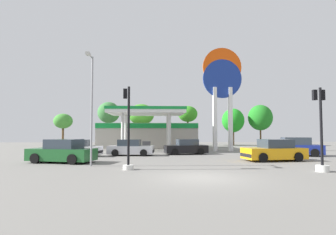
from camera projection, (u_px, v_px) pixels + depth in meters
The scene contains 18 objects.
ground_plane at pixel (200, 178), 12.83m from camera, with size 90.00×90.00×0.00m, color slate.
gas_station at pixel (147, 133), 35.92m from camera, with size 12.78×11.81×4.76m.
station_pole_sign at pixel (222, 85), 31.25m from camera, with size 4.43×0.56×11.72m.
car_0 at pixel (274, 151), 20.37m from camera, with size 4.64×2.45×1.59m.
car_1 at pixel (294, 147), 24.66m from camera, with size 4.93×2.95×1.65m.
car_2 at pixel (62, 152), 19.18m from camera, with size 4.88×3.07×1.63m.
car_3 at pixel (131, 148), 24.91m from camera, with size 4.21×2.17×1.46m.
car_4 at pixel (186, 147), 26.36m from camera, with size 4.21×2.26×1.44m.
car_5 at pixel (77, 149), 24.13m from camera, with size 4.25×2.28×1.45m.
traffic_signal_0 at pixel (321, 141), 14.88m from camera, with size 0.67×0.69×4.55m.
traffic_signal_1 at pixel (128, 139), 15.69m from camera, with size 0.63×0.66×4.74m.
tree_0 at pixel (63, 121), 42.94m from camera, with size 2.88×2.88×4.99m.
tree_1 at pixel (109, 113), 43.40m from camera, with size 3.46×3.46×6.85m.
tree_2 at pixel (141, 115), 41.47m from camera, with size 3.85×3.85×6.32m.
tree_3 at pixel (188, 114), 43.89m from camera, with size 3.09×3.09×6.27m.
tree_4 at pixel (233, 120), 43.08m from camera, with size 3.45×3.45×5.80m.
tree_5 at pixel (260, 118), 43.15m from camera, with size 3.75×3.75×6.37m.
corner_streetlamp at pixel (91, 99), 17.21m from camera, with size 0.24×1.48×6.93m.
Camera 1 is at (-2.18, -12.87, 2.14)m, focal length 29.45 mm.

